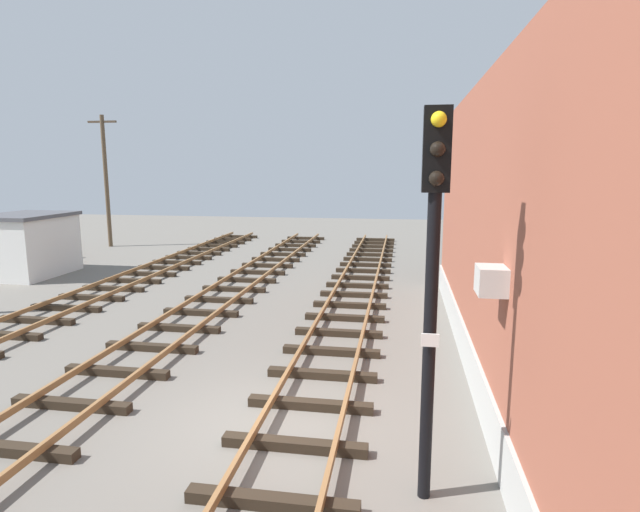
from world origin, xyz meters
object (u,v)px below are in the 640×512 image
object	(u,v)px
control_hut	(27,245)
parked_car_red	(18,243)
signal_mast	(432,264)
utility_pole_far	(106,179)
parked_car_silver	(9,235)

from	to	relation	value
control_hut	parked_car_red	xyz separation A→B (m)	(-3.33, 3.38, -0.49)
control_hut	parked_car_red	bearing A→B (deg)	134.60
signal_mast	parked_car_red	world-z (taller)	signal_mast
signal_mast	control_hut	world-z (taller)	signal_mast
control_hut	utility_pole_far	distance (m)	8.99
utility_pole_far	signal_mast	bearing A→B (deg)	-49.94
signal_mast	utility_pole_far	size ratio (longest dim) A/B	0.70
signal_mast	utility_pole_far	xyz separation A→B (m)	(-18.10, 21.52, 0.67)
signal_mast	parked_car_silver	world-z (taller)	signal_mast
control_hut	utility_pole_far	world-z (taller)	utility_pole_far
signal_mast	parked_car_silver	xyz separation A→B (m)	(-23.21, 19.35, -2.55)
signal_mast	parked_car_silver	distance (m)	30.32
signal_mast	control_hut	bearing A→B (deg)	142.25
utility_pole_far	parked_car_silver	bearing A→B (deg)	-156.96
parked_car_red	utility_pole_far	distance (m)	6.38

